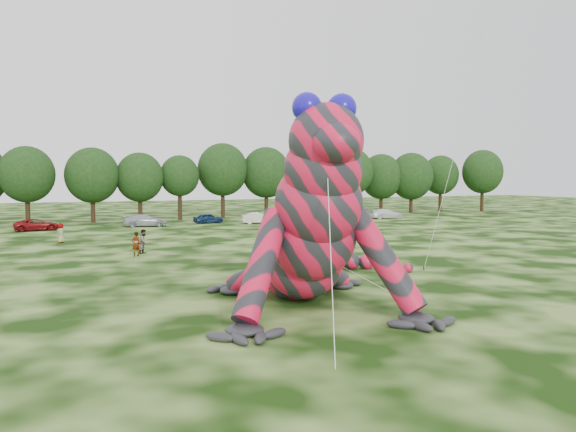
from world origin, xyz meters
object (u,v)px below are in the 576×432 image
(tree_9, at_px, (180,187))
(tree_10, at_px, (223,181))
(car_6, at_px, (315,216))
(spectator_4, at_px, (61,233))
(tree_8, at_px, (140,187))
(car_5, at_px, (259,218))
(tree_7, at_px, (92,185))
(tree_11, at_px, (266,182))
(tree_14, at_px, (381,184))
(car_3, at_px, (145,220))
(tree_13, at_px, (351,181))
(spectator_2, at_px, (317,229))
(tree_6, at_px, (27,185))
(tree_16, at_px, (440,183))
(tree_15, at_px, (411,183))
(spectator_5, at_px, (349,248))
(tree_17, at_px, (482,181))
(inflatable_gecko, at_px, (296,203))
(spectator_0, at_px, (136,244))
(car_7, at_px, (386,214))
(car_4, at_px, (208,218))
(spectator_1, at_px, (144,242))
(tree_12, at_px, (307,186))

(tree_9, xyz_separation_m, tree_10, (6.33, 1.23, 0.91))
(car_6, xyz_separation_m, spectator_4, (-31.10, -13.87, 0.17))
(tree_8, distance_m, car_5, 16.68)
(tree_7, height_order, tree_8, tree_7)
(tree_11, relative_size, tree_14, 1.07)
(car_3, xyz_separation_m, car_5, (13.59, -1.37, -0.02))
(tree_13, relative_size, tree_14, 1.08)
(car_6, relative_size, spectator_2, 2.83)
(tree_6, xyz_separation_m, spectator_4, (3.48, -21.96, -3.88))
(tree_16, bearing_deg, tree_15, -167.07)
(tree_11, xyz_separation_m, spectator_5, (-9.21, -41.55, -4.25))
(tree_10, xyz_separation_m, tree_16, (38.05, 0.79, -0.57))
(car_3, relative_size, spectator_2, 2.82)
(tree_9, distance_m, car_6, 18.56)
(tree_6, height_order, tree_7, tree_6)
(tree_9, relative_size, car_3, 1.75)
(tree_17, bearing_deg, spectator_4, -161.62)
(tree_16, xyz_separation_m, spectator_2, (-37.21, -29.81, -3.81))
(tree_6, bearing_deg, car_3, -32.68)
(tree_13, distance_m, car_3, 33.40)
(inflatable_gecko, height_order, tree_8, inflatable_gecko)
(car_3, height_order, spectator_0, spectator_0)
(car_5, relative_size, car_7, 0.90)
(tree_14, bearing_deg, car_5, -154.95)
(tree_11, bearing_deg, car_4, -142.53)
(car_5, relative_size, spectator_0, 2.36)
(tree_11, height_order, spectator_2, tree_11)
(car_3, bearing_deg, car_6, -84.20)
(tree_10, bearing_deg, tree_6, -175.66)
(spectator_2, bearing_deg, tree_10, 97.75)
(tree_7, distance_m, tree_11, 23.91)
(car_3, distance_m, spectator_4, 16.61)
(tree_7, bearing_deg, tree_15, 1.14)
(spectator_1, bearing_deg, car_6, -6.20)
(tree_10, distance_m, spectator_4, 32.39)
(tree_10, xyz_separation_m, tree_14, (26.06, 0.14, -0.55))
(inflatable_gecko, xyz_separation_m, spectator_5, (8.46, 10.21, -3.77))
(car_4, xyz_separation_m, spectator_2, (5.18, -20.40, 0.25))
(tree_15, height_order, car_5, tree_15)
(tree_9, bearing_deg, tree_12, 1.19)
(tree_9, bearing_deg, tree_11, 3.82)
(tree_15, xyz_separation_m, tree_16, (6.97, 1.60, -0.13))
(car_5, bearing_deg, tree_7, 71.84)
(inflatable_gecko, distance_m, tree_15, 66.56)
(tree_12, distance_m, car_3, 26.78)
(spectator_4, bearing_deg, car_3, -163.47)
(tree_10, distance_m, car_6, 14.60)
(tree_7, distance_m, tree_12, 30.11)
(tree_9, relative_size, car_7, 1.84)
(tree_11, xyz_separation_m, tree_16, (31.66, 1.18, -0.35))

